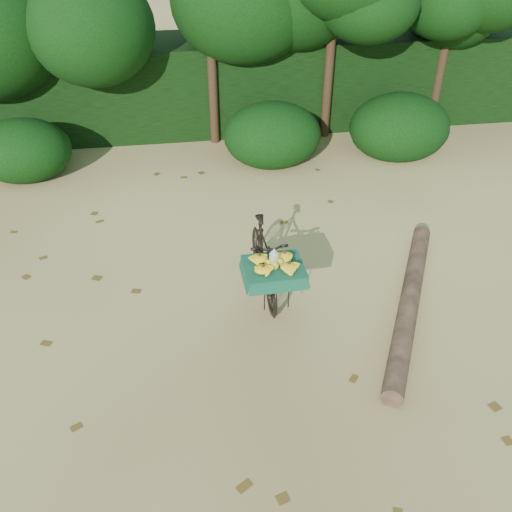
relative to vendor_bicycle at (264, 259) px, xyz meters
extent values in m
plane|color=#D1BD6F|center=(-0.68, -0.38, -0.49)|extent=(80.00, 80.00, 0.00)
imported|color=black|center=(0.00, 0.02, -0.01)|extent=(0.49, 1.61, 0.96)
cube|color=black|center=(0.01, -0.58, 0.30)|extent=(0.36, 0.43, 0.02)
cube|color=#155239|center=(0.01, -0.58, 0.31)|extent=(0.71, 0.59, 0.01)
ellipsoid|color=#9FA929|center=(0.08, -0.58, 0.36)|extent=(0.09, 0.07, 0.10)
ellipsoid|color=#9FA929|center=(0.01, -0.52, 0.36)|extent=(0.09, 0.07, 0.10)
ellipsoid|color=#9FA929|center=(-0.05, -0.58, 0.36)|extent=(0.09, 0.07, 0.10)
ellipsoid|color=#9FA929|center=(0.02, -0.64, 0.36)|extent=(0.09, 0.07, 0.10)
cylinder|color=#EAE5C6|center=(0.01, -0.57, 0.41)|extent=(0.11, 0.11, 0.14)
cylinder|color=brown|center=(1.76, -0.65, -0.37)|extent=(1.78, 3.05, 0.24)
cube|color=black|center=(-0.68, 5.92, 0.41)|extent=(26.00, 1.80, 1.80)
camera|label=1|loc=(-0.97, -5.53, 4.01)|focal=38.00mm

